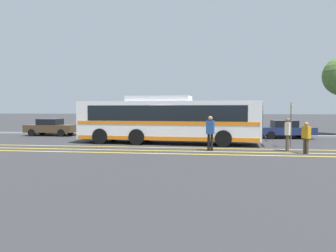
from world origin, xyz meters
The scene contains 14 objects.
ground_plane centered at (0.00, 0.00, 0.00)m, with size 220.00×220.00×0.00m, color #2D2D30.
lane_strip_0 centered at (-0.30, -2.15, 0.00)m, with size 0.20×31.56×0.01m, color gold.
lane_strip_1 centered at (-0.30, -3.56, 0.00)m, with size 0.20×31.56×0.01m, color gold.
lane_strip_2 centered at (-0.30, -4.66, 0.00)m, with size 0.20×31.56×0.01m, color gold.
curb_strip centered at (-0.30, 6.07, 0.07)m, with size 39.56×0.36×0.15m, color #99999E.
transit_bus centered at (-0.32, 0.05, 1.57)m, with size 12.00×3.34×3.07m.
parked_car_0 centered at (-10.81, 4.84, 0.71)m, with size 4.13×1.88×1.40m.
parked_car_1 centered at (-4.49, 5.06, 0.74)m, with size 4.89×2.10×1.46m.
parked_car_2 centered at (1.70, 5.19, 0.72)m, with size 4.79×2.12×1.41m.
parked_car_3 centered at (8.05, 4.92, 0.69)m, with size 4.24×2.06×1.36m.
pedestrian_0 centered at (2.43, -3.23, 1.08)m, with size 0.46×0.32×1.87m.
pedestrian_1 centered at (6.53, -2.73, 1.01)m, with size 0.37×0.47×1.76m.
pedestrian_2 centered at (7.21, -3.74, 0.90)m, with size 0.40×0.47×1.60m.
bus_stop_sign centered at (7.09, -1.01, 1.65)m, with size 0.07×0.40×2.62m.
Camera 1 is at (2.54, -20.87, 2.28)m, focal length 35.00 mm.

